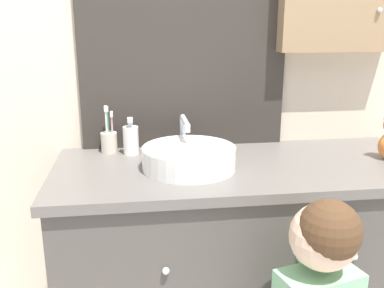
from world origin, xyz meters
TOP-DOWN VIEW (x-y plane):
  - wall_back at (0.01, 0.62)m, footprint 3.20×0.18m
  - vanity_counter at (0.00, 0.31)m, footprint 1.40×0.59m
  - sink_basin at (-0.21, 0.29)m, footprint 0.34×0.39m
  - toothbrush_holder at (-0.50, 0.53)m, footprint 0.07×0.07m
  - soap_dispenser at (-0.41, 0.49)m, footprint 0.06×0.06m

SIDE VIEW (x-z plane):
  - vanity_counter at x=0.00m, z-range 0.00..0.88m
  - sink_basin at x=-0.21m, z-range 0.84..1.00m
  - toothbrush_holder at x=-0.50m, z-range 0.83..1.02m
  - soap_dispenser at x=-0.41m, z-range 0.86..1.01m
  - wall_back at x=0.01m, z-range 0.03..2.53m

